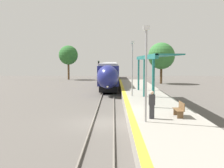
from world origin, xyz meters
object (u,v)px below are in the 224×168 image
(train, at_px, (110,71))
(platform_bench, at_px, (180,109))
(person_waiting, at_px, (152,104))
(lamppost_near, at_px, (146,67))
(lamppost_mid, at_px, (132,64))
(railway_signal, at_px, (99,70))

(train, bearing_deg, platform_bench, -82.55)
(person_waiting, bearing_deg, train, 94.61)
(lamppost_near, height_order, lamppost_mid, same)
(person_waiting, bearing_deg, platform_bench, 17.84)
(platform_bench, bearing_deg, railway_signal, 101.13)
(train, distance_m, lamppost_near, 37.59)
(person_waiting, relative_size, lamppost_mid, 0.31)
(person_waiting, relative_size, railway_signal, 0.39)
(railway_signal, relative_size, lamppost_near, 0.80)
(platform_bench, distance_m, railway_signal, 35.06)
(platform_bench, relative_size, person_waiting, 0.85)
(platform_bench, xyz_separation_m, person_waiting, (-1.76, -0.57, 0.39))
(platform_bench, bearing_deg, lamppost_near, -147.17)
(platform_bench, xyz_separation_m, railway_signal, (-6.76, 34.38, 1.27))
(lamppost_mid, bearing_deg, lamppost_near, -90.00)
(lamppost_mid, bearing_deg, train, 95.50)
(train, height_order, lamppost_near, lamppost_near)
(railway_signal, relative_size, lamppost_mid, 0.80)
(railway_signal, xyz_separation_m, lamppost_near, (4.54, -35.81, 1.30))
(person_waiting, xyz_separation_m, lamppost_mid, (-0.46, 10.78, 2.18))
(railway_signal, bearing_deg, lamppost_mid, -79.36)
(person_waiting, height_order, railway_signal, railway_signal)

